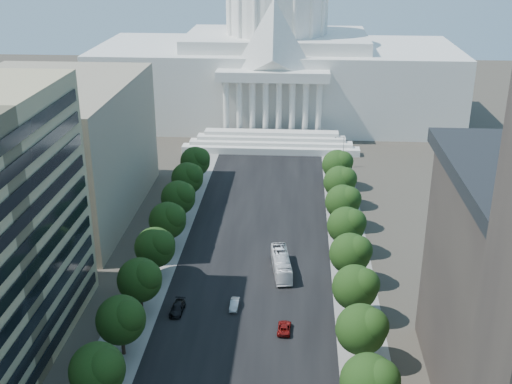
% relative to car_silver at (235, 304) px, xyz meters
% --- Properties ---
extents(road_asphalt, '(30.00, 260.00, 0.01)m').
position_rel_car_silver_xyz_m(road_asphalt, '(2.22, 27.87, -0.68)').
color(road_asphalt, black).
rests_on(road_asphalt, ground).
extents(sidewalk_left, '(8.00, 260.00, 0.02)m').
position_rel_car_silver_xyz_m(sidewalk_left, '(-16.78, 27.87, -0.68)').
color(sidewalk_left, gray).
rests_on(sidewalk_left, ground).
extents(sidewalk_right, '(8.00, 260.00, 0.02)m').
position_rel_car_silver_xyz_m(sidewalk_right, '(21.22, 27.87, -0.68)').
color(sidewalk_right, gray).
rests_on(sidewalk_right, ground).
extents(capitol, '(120.00, 56.00, 73.00)m').
position_rel_car_silver_xyz_m(capitol, '(2.22, 122.76, 19.33)').
color(capitol, white).
rests_on(capitol, ground).
extents(office_block_left_far, '(38.00, 52.00, 30.00)m').
position_rel_car_silver_xyz_m(office_block_left_far, '(-45.78, 37.87, 14.32)').
color(office_block_left_far, gray).
rests_on(office_block_left_far, ground).
extents(tree_l_c, '(7.79, 7.60, 9.97)m').
position_rel_car_silver_xyz_m(tree_l_c, '(-15.44, -26.32, 5.77)').
color(tree_l_c, '#33261C').
rests_on(tree_l_c, ground).
extents(tree_l_d, '(7.79, 7.60, 9.97)m').
position_rel_car_silver_xyz_m(tree_l_d, '(-15.44, -14.32, 5.77)').
color(tree_l_d, '#33261C').
rests_on(tree_l_d, ground).
extents(tree_l_e, '(7.79, 7.60, 9.97)m').
position_rel_car_silver_xyz_m(tree_l_e, '(-15.44, -2.32, 5.77)').
color(tree_l_e, '#33261C').
rests_on(tree_l_e, ground).
extents(tree_l_f, '(7.79, 7.60, 9.97)m').
position_rel_car_silver_xyz_m(tree_l_f, '(-15.44, 9.68, 5.77)').
color(tree_l_f, '#33261C').
rests_on(tree_l_f, ground).
extents(tree_l_g, '(7.79, 7.60, 9.97)m').
position_rel_car_silver_xyz_m(tree_l_g, '(-15.44, 21.68, 5.77)').
color(tree_l_g, '#33261C').
rests_on(tree_l_g, ground).
extents(tree_l_h, '(7.79, 7.60, 9.97)m').
position_rel_car_silver_xyz_m(tree_l_h, '(-15.44, 33.68, 5.77)').
color(tree_l_h, '#33261C').
rests_on(tree_l_h, ground).
extents(tree_l_i, '(7.79, 7.60, 9.97)m').
position_rel_car_silver_xyz_m(tree_l_i, '(-15.44, 45.68, 5.77)').
color(tree_l_i, '#33261C').
rests_on(tree_l_i, ground).
extents(tree_l_j, '(7.79, 7.60, 9.97)m').
position_rel_car_silver_xyz_m(tree_l_j, '(-15.44, 57.68, 5.77)').
color(tree_l_j, '#33261C').
rests_on(tree_l_j, ground).
extents(tree_r_c, '(7.79, 7.60, 9.97)m').
position_rel_car_silver_xyz_m(tree_r_c, '(20.56, -26.32, 5.77)').
color(tree_r_c, '#33261C').
rests_on(tree_r_c, ground).
extents(tree_r_d, '(7.79, 7.60, 9.97)m').
position_rel_car_silver_xyz_m(tree_r_d, '(20.56, -14.32, 5.77)').
color(tree_r_d, '#33261C').
rests_on(tree_r_d, ground).
extents(tree_r_e, '(7.79, 7.60, 9.97)m').
position_rel_car_silver_xyz_m(tree_r_e, '(20.56, -2.32, 5.77)').
color(tree_r_e, '#33261C').
rests_on(tree_r_e, ground).
extents(tree_r_f, '(7.79, 7.60, 9.97)m').
position_rel_car_silver_xyz_m(tree_r_f, '(20.56, 9.68, 5.77)').
color(tree_r_f, '#33261C').
rests_on(tree_r_f, ground).
extents(tree_r_g, '(7.79, 7.60, 9.97)m').
position_rel_car_silver_xyz_m(tree_r_g, '(20.56, 21.68, 5.77)').
color(tree_r_g, '#33261C').
rests_on(tree_r_g, ground).
extents(tree_r_h, '(7.79, 7.60, 9.97)m').
position_rel_car_silver_xyz_m(tree_r_h, '(20.56, 33.68, 5.77)').
color(tree_r_h, '#33261C').
rests_on(tree_r_h, ground).
extents(tree_r_i, '(7.79, 7.60, 9.97)m').
position_rel_car_silver_xyz_m(tree_r_i, '(20.56, 45.68, 5.77)').
color(tree_r_i, '#33261C').
rests_on(tree_r_i, ground).
extents(tree_r_j, '(7.79, 7.60, 9.97)m').
position_rel_car_silver_xyz_m(tree_r_j, '(20.56, 57.68, 5.77)').
color(tree_r_j, '#33261C').
rests_on(tree_r_j, ground).
extents(streetlight_c, '(2.61, 0.44, 9.00)m').
position_rel_car_silver_xyz_m(streetlight_c, '(22.12, -2.13, 5.14)').
color(streetlight_c, gray).
rests_on(streetlight_c, ground).
extents(streetlight_d, '(2.61, 0.44, 9.00)m').
position_rel_car_silver_xyz_m(streetlight_d, '(22.12, 22.87, 5.14)').
color(streetlight_d, gray).
rests_on(streetlight_d, ground).
extents(streetlight_e, '(2.61, 0.44, 9.00)m').
position_rel_car_silver_xyz_m(streetlight_e, '(22.12, 47.87, 5.14)').
color(streetlight_e, gray).
rests_on(streetlight_e, ground).
extents(streetlight_f, '(2.61, 0.44, 9.00)m').
position_rel_car_silver_xyz_m(streetlight_f, '(22.12, 72.87, 5.14)').
color(streetlight_f, gray).
rests_on(streetlight_f, ground).
extents(car_silver, '(1.56, 4.18, 1.36)m').
position_rel_car_silver_xyz_m(car_silver, '(0.00, 0.00, 0.00)').
color(car_silver, '#B5B7BD').
rests_on(car_silver, ground).
extents(car_red, '(2.32, 4.69, 1.28)m').
position_rel_car_silver_xyz_m(car_red, '(8.77, -6.39, -0.04)').
color(car_red, maroon).
rests_on(car_red, ground).
extents(car_dark_b, '(2.35, 5.24, 1.49)m').
position_rel_car_silver_xyz_m(car_dark_b, '(-9.63, -1.97, 0.06)').
color(car_dark_b, black).
rests_on(car_dark_b, ground).
extents(city_bus, '(4.61, 12.92, 3.52)m').
position_rel_car_silver_xyz_m(city_bus, '(7.67, 13.25, 1.08)').
color(city_bus, white).
rests_on(city_bus, ground).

